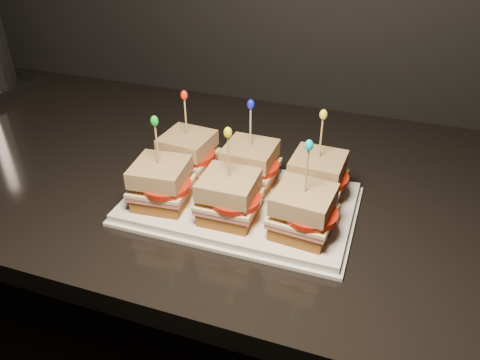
% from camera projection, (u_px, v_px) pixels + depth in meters
% --- Properties ---
extents(cabinet, '(2.47, 0.67, 0.86)m').
position_uv_depth(cabinet, '(178.00, 318.00, 1.19)').
color(cabinet, black).
rests_on(cabinet, ground).
extents(granite_slab, '(2.51, 0.71, 0.04)m').
position_uv_depth(granite_slab, '(162.00, 166.00, 0.95)').
color(granite_slab, black).
rests_on(granite_slab, cabinet).
extents(platter, '(0.37, 0.23, 0.02)m').
position_uv_depth(platter, '(240.00, 203.00, 0.79)').
color(platter, white).
rests_on(platter, granite_slab).
extents(platter_rim, '(0.38, 0.24, 0.01)m').
position_uv_depth(platter_rim, '(240.00, 206.00, 0.79)').
color(platter_rim, white).
rests_on(platter_rim, granite_slab).
extents(sandwich_0_bread_bot, '(0.09, 0.09, 0.02)m').
position_uv_depth(sandwich_0_bread_bot, '(189.00, 166.00, 0.85)').
color(sandwich_0_bread_bot, brown).
rests_on(sandwich_0_bread_bot, platter).
extents(sandwich_0_ham, '(0.10, 0.09, 0.01)m').
position_uv_depth(sandwich_0_ham, '(188.00, 159.00, 0.84)').
color(sandwich_0_ham, '#BF5953').
rests_on(sandwich_0_ham, sandwich_0_bread_bot).
extents(sandwich_0_cheese, '(0.10, 0.10, 0.01)m').
position_uv_depth(sandwich_0_cheese, '(188.00, 155.00, 0.84)').
color(sandwich_0_cheese, '#F7E19F').
rests_on(sandwich_0_cheese, sandwich_0_ham).
extents(sandwich_0_tomato, '(0.08, 0.08, 0.01)m').
position_uv_depth(sandwich_0_tomato, '(193.00, 154.00, 0.83)').
color(sandwich_0_tomato, '#AC1C0D').
rests_on(sandwich_0_tomato, sandwich_0_cheese).
extents(sandwich_0_bread_top, '(0.09, 0.09, 0.03)m').
position_uv_depth(sandwich_0_bread_top, '(187.00, 142.00, 0.83)').
color(sandwich_0_bread_top, brown).
rests_on(sandwich_0_bread_top, sandwich_0_tomato).
extents(sandwich_0_pick, '(0.00, 0.00, 0.09)m').
position_uv_depth(sandwich_0_pick, '(186.00, 120.00, 0.80)').
color(sandwich_0_pick, tan).
rests_on(sandwich_0_pick, sandwich_0_bread_top).
extents(sandwich_0_frill, '(0.01, 0.01, 0.02)m').
position_uv_depth(sandwich_0_frill, '(184.00, 95.00, 0.78)').
color(sandwich_0_frill, red).
rests_on(sandwich_0_frill, sandwich_0_pick).
extents(sandwich_1_bread_bot, '(0.08, 0.08, 0.02)m').
position_uv_depth(sandwich_1_bread_bot, '(250.00, 177.00, 0.82)').
color(sandwich_1_bread_bot, brown).
rests_on(sandwich_1_bread_bot, platter).
extents(sandwich_1_ham, '(0.09, 0.09, 0.01)m').
position_uv_depth(sandwich_1_ham, '(250.00, 170.00, 0.81)').
color(sandwich_1_ham, '#BF5953').
rests_on(sandwich_1_ham, sandwich_1_bread_bot).
extents(sandwich_1_cheese, '(0.09, 0.09, 0.01)m').
position_uv_depth(sandwich_1_cheese, '(250.00, 166.00, 0.81)').
color(sandwich_1_cheese, '#F7E19F').
rests_on(sandwich_1_cheese, sandwich_1_ham).
extents(sandwich_1_tomato, '(0.08, 0.08, 0.01)m').
position_uv_depth(sandwich_1_tomato, '(256.00, 165.00, 0.80)').
color(sandwich_1_tomato, '#AC1C0D').
rests_on(sandwich_1_tomato, sandwich_1_cheese).
extents(sandwich_1_bread_top, '(0.08, 0.08, 0.03)m').
position_uv_depth(sandwich_1_bread_top, '(250.00, 153.00, 0.79)').
color(sandwich_1_bread_top, brown).
rests_on(sandwich_1_bread_top, sandwich_1_tomato).
extents(sandwich_1_pick, '(0.00, 0.00, 0.09)m').
position_uv_depth(sandwich_1_pick, '(250.00, 130.00, 0.77)').
color(sandwich_1_pick, tan).
rests_on(sandwich_1_pick, sandwich_1_bread_top).
extents(sandwich_1_frill, '(0.01, 0.01, 0.02)m').
position_uv_depth(sandwich_1_frill, '(251.00, 104.00, 0.75)').
color(sandwich_1_frill, '#0E18CE').
rests_on(sandwich_1_frill, sandwich_1_pick).
extents(sandwich_2_bread_bot, '(0.09, 0.09, 0.02)m').
position_uv_depth(sandwich_2_bread_bot, '(316.00, 189.00, 0.79)').
color(sandwich_2_bread_bot, brown).
rests_on(sandwich_2_bread_bot, platter).
extents(sandwich_2_ham, '(0.09, 0.09, 0.01)m').
position_uv_depth(sandwich_2_ham, '(316.00, 182.00, 0.78)').
color(sandwich_2_ham, '#BF5953').
rests_on(sandwich_2_ham, sandwich_2_bread_bot).
extents(sandwich_2_cheese, '(0.10, 0.09, 0.01)m').
position_uv_depth(sandwich_2_cheese, '(317.00, 178.00, 0.78)').
color(sandwich_2_cheese, '#F7E19F').
rests_on(sandwich_2_cheese, sandwich_2_ham).
extents(sandwich_2_tomato, '(0.08, 0.08, 0.01)m').
position_uv_depth(sandwich_2_tomato, '(324.00, 177.00, 0.76)').
color(sandwich_2_tomato, '#AC1C0D').
rests_on(sandwich_2_tomato, sandwich_2_cheese).
extents(sandwich_2_bread_top, '(0.09, 0.09, 0.03)m').
position_uv_depth(sandwich_2_bread_top, '(318.00, 165.00, 0.76)').
color(sandwich_2_bread_top, brown).
rests_on(sandwich_2_bread_top, sandwich_2_tomato).
extents(sandwich_2_pick, '(0.00, 0.00, 0.09)m').
position_uv_depth(sandwich_2_pick, '(321.00, 141.00, 0.74)').
color(sandwich_2_pick, tan).
rests_on(sandwich_2_pick, sandwich_2_bread_top).
extents(sandwich_2_frill, '(0.01, 0.01, 0.02)m').
position_uv_depth(sandwich_2_frill, '(323.00, 115.00, 0.71)').
color(sandwich_2_frill, yellow).
rests_on(sandwich_2_frill, sandwich_2_pick).
extents(sandwich_3_bread_bot, '(0.09, 0.09, 0.02)m').
position_uv_depth(sandwich_3_bread_bot, '(163.00, 197.00, 0.77)').
color(sandwich_3_bread_bot, brown).
rests_on(sandwich_3_bread_bot, platter).
extents(sandwich_3_ham, '(0.10, 0.09, 0.01)m').
position_uv_depth(sandwich_3_ham, '(162.00, 189.00, 0.76)').
color(sandwich_3_ham, '#BF5953').
rests_on(sandwich_3_ham, sandwich_3_bread_bot).
extents(sandwich_3_cheese, '(0.10, 0.10, 0.01)m').
position_uv_depth(sandwich_3_cheese, '(161.00, 185.00, 0.76)').
color(sandwich_3_cheese, '#F7E19F').
rests_on(sandwich_3_cheese, sandwich_3_ham).
extents(sandwich_3_tomato, '(0.08, 0.08, 0.01)m').
position_uv_depth(sandwich_3_tomato, '(166.00, 185.00, 0.74)').
color(sandwich_3_tomato, '#AC1C0D').
rests_on(sandwich_3_tomato, sandwich_3_cheese).
extents(sandwich_3_bread_top, '(0.09, 0.09, 0.03)m').
position_uv_depth(sandwich_3_bread_top, '(160.00, 172.00, 0.74)').
color(sandwich_3_bread_top, brown).
rests_on(sandwich_3_bread_top, sandwich_3_tomato).
extents(sandwich_3_pick, '(0.00, 0.00, 0.09)m').
position_uv_depth(sandwich_3_pick, '(157.00, 147.00, 0.72)').
color(sandwich_3_pick, tan).
rests_on(sandwich_3_pick, sandwich_3_bread_top).
extents(sandwich_3_frill, '(0.01, 0.01, 0.02)m').
position_uv_depth(sandwich_3_frill, '(154.00, 121.00, 0.69)').
color(sandwich_3_frill, green).
rests_on(sandwich_3_frill, sandwich_3_pick).
extents(sandwich_4_bread_bot, '(0.08, 0.08, 0.02)m').
position_uv_depth(sandwich_4_bread_bot, '(229.00, 211.00, 0.74)').
color(sandwich_4_bread_bot, brown).
rests_on(sandwich_4_bread_bot, platter).
extents(sandwich_4_ham, '(0.09, 0.09, 0.01)m').
position_uv_depth(sandwich_4_ham, '(229.00, 203.00, 0.73)').
color(sandwich_4_ham, '#BF5953').
rests_on(sandwich_4_ham, sandwich_4_bread_bot).
extents(sandwich_4_cheese, '(0.09, 0.09, 0.01)m').
position_uv_depth(sandwich_4_cheese, '(229.00, 199.00, 0.72)').
color(sandwich_4_cheese, '#F7E19F').
rests_on(sandwich_4_cheese, sandwich_4_ham).
extents(sandwich_4_tomato, '(0.08, 0.08, 0.01)m').
position_uv_depth(sandwich_4_tomato, '(235.00, 199.00, 0.71)').
color(sandwich_4_tomato, '#AC1C0D').
rests_on(sandwich_4_tomato, sandwich_4_cheese).
extents(sandwich_4_bread_top, '(0.08, 0.08, 0.03)m').
position_uv_depth(sandwich_4_bread_top, '(229.00, 185.00, 0.71)').
color(sandwich_4_bread_top, brown).
rests_on(sandwich_4_bread_top, sandwich_4_tomato).
extents(sandwich_4_pick, '(0.00, 0.00, 0.09)m').
position_uv_depth(sandwich_4_pick, '(228.00, 160.00, 0.69)').
color(sandwich_4_pick, tan).
rests_on(sandwich_4_pick, sandwich_4_bread_top).
extents(sandwich_4_frill, '(0.01, 0.01, 0.02)m').
position_uv_depth(sandwich_4_frill, '(228.00, 132.00, 0.66)').
color(sandwich_4_frill, '#EEE907').
rests_on(sandwich_4_frill, sandwich_4_pick).
extents(sandwich_5_bread_bot, '(0.09, 0.09, 0.02)m').
position_uv_depth(sandwich_5_bread_bot, '(302.00, 226.00, 0.70)').
color(sandwich_5_bread_bot, brown).
rests_on(sandwich_5_bread_bot, platter).
extents(sandwich_5_ham, '(0.10, 0.09, 0.01)m').
position_uv_depth(sandwich_5_ham, '(302.00, 218.00, 0.70)').
color(sandwich_5_ham, '#BF5953').
rests_on(sandwich_5_ham, sandwich_5_bread_bot).
extents(sandwich_5_cheese, '(0.10, 0.10, 0.01)m').
position_uv_depth(sandwich_5_cheese, '(303.00, 214.00, 0.69)').
color(sandwich_5_cheese, '#F7E19F').
rests_on(sandwich_5_cheese, sandwich_5_ham).
extents(sandwich_5_tomato, '(0.08, 0.08, 0.01)m').
position_uv_depth(sandwich_5_tomato, '(310.00, 214.00, 0.68)').
color(sandwich_5_tomato, '#AC1C0D').
rests_on(sandwich_5_tomato, sandwich_5_cheese).
extents(sandwich_5_bread_top, '(0.09, 0.09, 0.03)m').
position_uv_depth(sandwich_5_bread_top, '(304.00, 199.00, 0.68)').
color(sandwich_5_bread_top, brown).
rests_on(sandwich_5_bread_top, sandwich_5_tomato).
extents(sandwich_5_pick, '(0.00, 0.00, 0.09)m').
position_uv_depth(sandwich_5_pick, '(306.00, 174.00, 0.65)').
color(sandwich_5_pick, tan).
rests_on(sandwich_5_pick, sandwich_5_bread_top).
extents(sandwich_5_frill, '(0.01, 0.01, 0.02)m').
position_uv_depth(sandwich_5_frill, '(309.00, 145.00, 0.63)').
color(sandwich_5_frill, '#0ABBC2').
rests_on(sandwich_5_frill, sandwich_5_pick).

